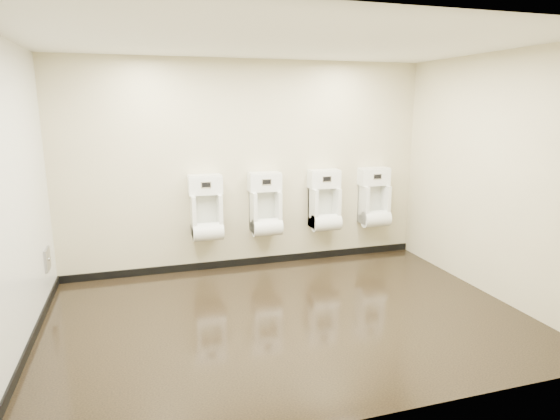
# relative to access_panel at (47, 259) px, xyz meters

# --- Properties ---
(ground) EXTENTS (5.00, 3.50, 0.00)m
(ground) POSITION_rel_access_panel_xyz_m (2.48, -1.20, -0.50)
(ground) COLOR black
(ground) RESTS_ON ground
(ceiling) EXTENTS (5.00, 3.50, 0.00)m
(ceiling) POSITION_rel_access_panel_xyz_m (2.48, -1.20, 2.30)
(ceiling) COLOR silver
(back_wall) EXTENTS (5.00, 0.02, 2.80)m
(back_wall) POSITION_rel_access_panel_xyz_m (2.48, 0.55, 0.90)
(back_wall) COLOR beige
(back_wall) RESTS_ON ground
(front_wall) EXTENTS (5.00, 0.02, 2.80)m
(front_wall) POSITION_rel_access_panel_xyz_m (2.48, -2.95, 0.90)
(front_wall) COLOR beige
(front_wall) RESTS_ON ground
(left_wall) EXTENTS (0.02, 3.50, 2.80)m
(left_wall) POSITION_rel_access_panel_xyz_m (-0.02, -1.20, 0.90)
(left_wall) COLOR beige
(left_wall) RESTS_ON ground
(right_wall) EXTENTS (0.02, 3.50, 2.80)m
(right_wall) POSITION_rel_access_panel_xyz_m (4.98, -1.20, 0.90)
(right_wall) COLOR beige
(right_wall) RESTS_ON ground
(tile_overlay_left) EXTENTS (0.01, 3.50, 2.80)m
(tile_overlay_left) POSITION_rel_access_panel_xyz_m (-0.01, -1.20, 0.90)
(tile_overlay_left) COLOR white
(tile_overlay_left) RESTS_ON ground
(skirting_back) EXTENTS (5.00, 0.02, 0.10)m
(skirting_back) POSITION_rel_access_panel_xyz_m (2.48, 0.54, -0.45)
(skirting_back) COLOR black
(skirting_back) RESTS_ON ground
(skirting_left) EXTENTS (0.02, 3.50, 0.10)m
(skirting_left) POSITION_rel_access_panel_xyz_m (-0.01, -1.20, -0.45)
(skirting_left) COLOR black
(skirting_left) RESTS_ON ground
(access_panel) EXTENTS (0.04, 0.25, 0.25)m
(access_panel) POSITION_rel_access_panel_xyz_m (0.00, 0.00, 0.00)
(access_panel) COLOR #9E9EA3
(access_panel) RESTS_ON left_wall
(urinal_0) EXTENTS (0.45, 0.34, 0.84)m
(urinal_0) POSITION_rel_access_panel_xyz_m (1.88, 0.40, 0.33)
(urinal_0) COLOR white
(urinal_0) RESTS_ON back_wall
(urinal_1) EXTENTS (0.45, 0.34, 0.84)m
(urinal_1) POSITION_rel_access_panel_xyz_m (2.68, 0.40, 0.33)
(urinal_1) COLOR white
(urinal_1) RESTS_ON back_wall
(urinal_2) EXTENTS (0.45, 0.34, 0.84)m
(urinal_2) POSITION_rel_access_panel_xyz_m (3.55, 0.40, 0.33)
(urinal_2) COLOR white
(urinal_2) RESTS_ON back_wall
(urinal_3) EXTENTS (0.45, 0.34, 0.84)m
(urinal_3) POSITION_rel_access_panel_xyz_m (4.33, 0.40, 0.33)
(urinal_3) COLOR white
(urinal_3) RESTS_ON back_wall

